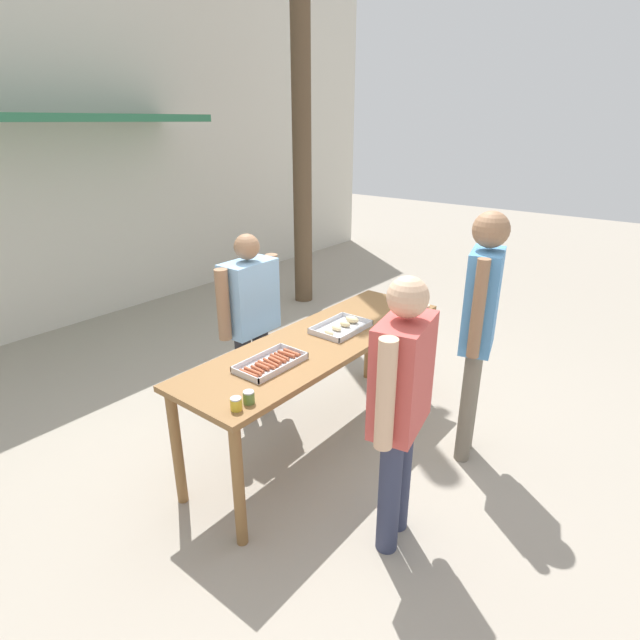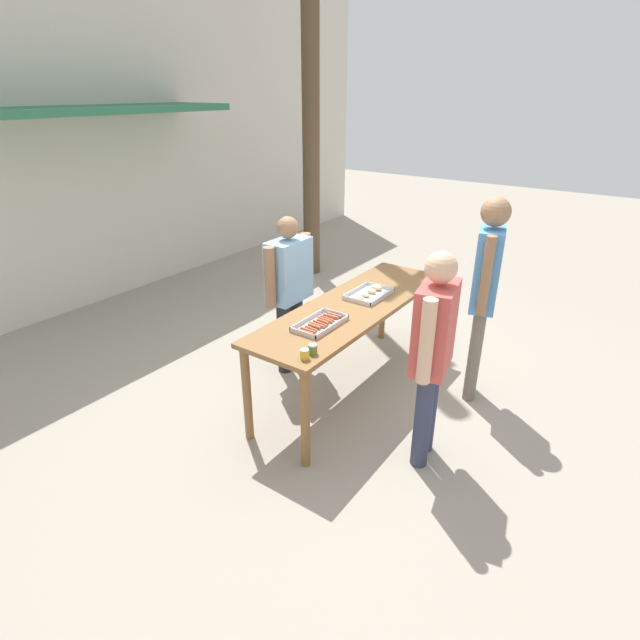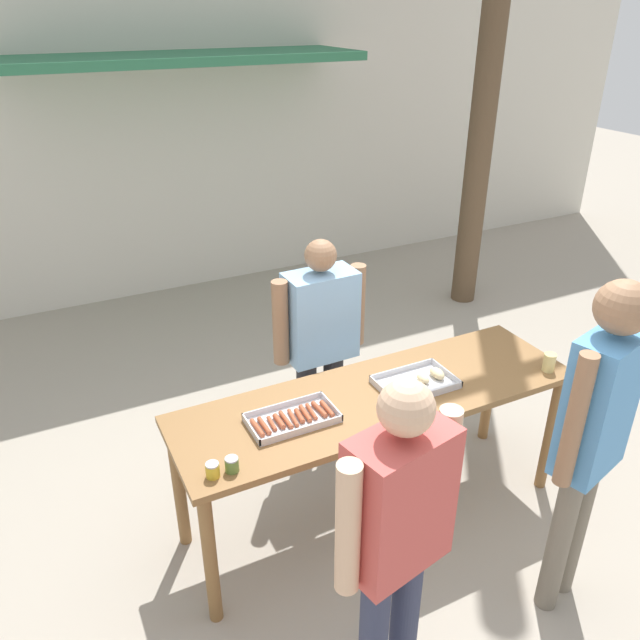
# 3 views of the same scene
# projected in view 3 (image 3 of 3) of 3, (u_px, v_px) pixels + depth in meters

# --- Properties ---
(ground_plane) EXTENTS (24.00, 24.00, 0.00)m
(ground_plane) POSITION_uv_depth(u_px,v_px,m) (372.00, 511.00, 3.91)
(ground_plane) COLOR #A39989
(building_facade_back) EXTENTS (12.00, 1.11, 4.50)m
(building_facade_back) POSITION_uv_depth(u_px,v_px,m) (171.00, 70.00, 6.05)
(building_facade_back) COLOR beige
(building_facade_back) RESTS_ON ground
(serving_table) EXTENTS (2.36, 0.71, 0.88)m
(serving_table) POSITION_uv_depth(u_px,v_px,m) (378.00, 410.00, 3.56)
(serving_table) COLOR brown
(serving_table) RESTS_ON ground
(food_tray_sausages) EXTENTS (0.47, 0.26, 0.04)m
(food_tray_sausages) POSITION_uv_depth(u_px,v_px,m) (293.00, 419.00, 3.28)
(food_tray_sausages) COLOR silver
(food_tray_sausages) RESTS_ON serving_table
(food_tray_buns) EXTENTS (0.44, 0.30, 0.06)m
(food_tray_buns) POSITION_uv_depth(u_px,v_px,m) (418.00, 381.00, 3.59)
(food_tray_buns) COLOR silver
(food_tray_buns) RESTS_ON serving_table
(condiment_jar_mustard) EXTENTS (0.07, 0.07, 0.07)m
(condiment_jar_mustard) POSITION_uv_depth(u_px,v_px,m) (213.00, 470.00, 2.89)
(condiment_jar_mustard) COLOR gold
(condiment_jar_mustard) RESTS_ON serving_table
(condiment_jar_ketchup) EXTENTS (0.07, 0.07, 0.07)m
(condiment_jar_ketchup) POSITION_uv_depth(u_px,v_px,m) (232.00, 464.00, 2.92)
(condiment_jar_ketchup) COLOR #567A38
(condiment_jar_ketchup) RESTS_ON serving_table
(beer_cup) EXTENTS (0.07, 0.07, 0.11)m
(beer_cup) POSITION_uv_depth(u_px,v_px,m) (549.00, 362.00, 3.71)
(beer_cup) COLOR #DBC67A
(beer_cup) RESTS_ON serving_table
(person_server_behind_table) EXTENTS (0.66, 0.26, 1.56)m
(person_server_behind_table) POSITION_uv_depth(u_px,v_px,m) (320.00, 334.00, 4.07)
(person_server_behind_table) COLOR #232328
(person_server_behind_table) RESTS_ON ground
(person_customer_holding_hotdog) EXTENTS (0.61, 0.32, 1.66)m
(person_customer_holding_hotdog) POSITION_uv_depth(u_px,v_px,m) (397.00, 525.00, 2.49)
(person_customer_holding_hotdog) COLOR #333851
(person_customer_holding_hotdog) RESTS_ON ground
(person_customer_with_cup) EXTENTS (0.52, 0.29, 1.84)m
(person_customer_with_cup) POSITION_uv_depth(u_px,v_px,m) (594.00, 424.00, 2.85)
(person_customer_with_cup) COLOR #756B5B
(person_customer_with_cup) RESTS_ON ground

